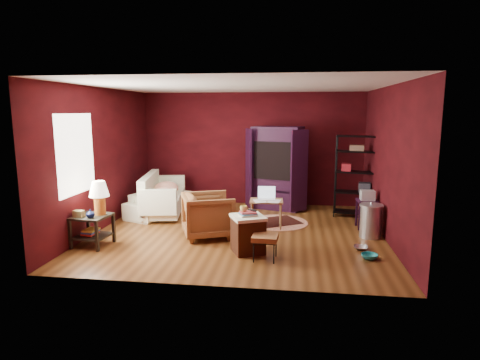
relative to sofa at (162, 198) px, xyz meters
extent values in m
cube|color=brown|center=(1.96, -1.20, -0.37)|extent=(5.50, 5.00, 0.02)
cube|color=white|center=(1.96, -1.20, 2.45)|extent=(5.50, 5.00, 0.02)
cube|color=#41090E|center=(1.96, 1.31, 1.04)|extent=(5.50, 0.02, 2.80)
cube|color=#41090E|center=(1.96, -3.71, 1.04)|extent=(5.50, 0.02, 2.80)
cube|color=#41090E|center=(-0.80, -1.20, 1.04)|extent=(0.02, 5.00, 2.80)
cube|color=#41090E|center=(4.72, -1.20, 1.04)|extent=(0.02, 5.00, 2.80)
cube|color=white|center=(-0.77, -2.20, 1.24)|extent=(0.02, 1.20, 1.40)
imported|color=white|center=(0.00, 0.00, 0.00)|extent=(1.13, 1.93, 0.73)
imported|color=black|center=(1.43, -1.56, 0.09)|extent=(1.09, 1.12, 0.91)
imported|color=#B6B9BD|center=(4.17, -1.94, -0.24)|extent=(0.24, 0.10, 0.24)
imported|color=teal|center=(4.24, -2.37, -0.23)|extent=(0.27, 0.12, 0.26)
imported|color=#0E1746|center=(-0.41, -2.50, 0.26)|extent=(0.19, 0.20, 0.15)
imported|color=#F5EA78|center=(2.19, -2.32, 0.40)|extent=(0.14, 0.12, 0.12)
cube|color=black|center=(-0.48, -2.34, 0.17)|extent=(0.64, 0.64, 0.04)
cube|color=black|center=(-0.48, -2.34, -0.19)|extent=(0.60, 0.60, 0.03)
cube|color=black|center=(-0.77, -2.57, -0.09)|extent=(0.05, 0.05, 0.54)
cube|color=black|center=(-0.25, -2.63, -0.09)|extent=(0.05, 0.05, 0.54)
cube|color=black|center=(-0.71, -2.05, -0.09)|extent=(0.05, 0.05, 0.54)
cube|color=black|center=(-0.19, -2.11, -0.09)|extent=(0.05, 0.05, 0.54)
cylinder|color=orange|center=(-0.35, -2.26, 0.35)|extent=(0.21, 0.21, 0.33)
cone|color=#F2E5C6|center=(-0.35, -2.26, 0.65)|extent=(0.38, 0.38, 0.27)
cube|color=#9B9354|center=(-0.64, -2.47, 0.24)|extent=(0.18, 0.13, 0.12)
cube|color=#E14738|center=(-0.53, -2.33, -0.15)|extent=(0.24, 0.29, 0.03)
cube|color=#387DE1|center=(-0.52, -2.34, -0.11)|extent=(0.24, 0.29, 0.03)
cube|color=#FDF154|center=(-0.51, -2.34, -0.08)|extent=(0.24, 0.29, 0.03)
cube|color=white|center=(0.08, -0.02, -0.09)|extent=(1.08, 1.94, 0.39)
cube|color=white|center=(-0.26, -0.08, 0.17)|extent=(0.49, 1.83, 0.77)
cube|color=white|center=(0.23, -0.92, 0.12)|extent=(0.79, 0.30, 0.53)
cube|color=white|center=(-0.08, 0.88, 0.12)|extent=(0.79, 0.30, 0.53)
ellipsoid|color=#FF5824|center=(0.21, -0.53, 0.22)|extent=(0.58, 0.58, 0.27)
ellipsoid|color=#FF5824|center=(0.12, -0.01, 0.23)|extent=(0.65, 0.65, 0.31)
ellipsoid|color=white|center=(0.04, 0.46, 0.20)|extent=(0.54, 0.54, 0.25)
cube|color=#421D0F|center=(2.27, -2.31, -0.07)|extent=(0.64, 0.64, 0.58)
cube|color=white|center=(2.27, -2.31, 0.24)|extent=(0.68, 0.68, 0.05)
cube|color=beige|center=(2.27, -2.31, 0.28)|extent=(0.34, 0.31, 0.02)
cube|color=#4C86B2|center=(2.27, -2.31, 0.30)|extent=(0.33, 0.31, 0.02)
cube|color=#CC4C54|center=(2.27, -2.31, 0.33)|extent=(0.31, 0.27, 0.02)
cube|color=black|center=(2.33, -2.25, 0.35)|extent=(0.16, 0.16, 0.02)
cube|color=black|center=(2.58, -2.62, 0.01)|extent=(0.42, 0.42, 0.08)
cube|color=black|center=(2.58, -2.62, -0.04)|extent=(0.38, 0.38, 0.02)
cylinder|color=black|center=(2.41, -2.77, -0.20)|extent=(0.02, 0.02, 0.33)
cylinder|color=black|center=(2.73, -2.79, -0.20)|extent=(0.02, 0.02, 0.33)
cylinder|color=black|center=(2.43, -2.45, -0.20)|extent=(0.02, 0.02, 0.33)
cylinder|color=black|center=(2.75, -2.47, -0.20)|extent=(0.02, 0.02, 0.33)
cylinder|color=white|center=(2.70, -0.43, -0.36)|extent=(1.63, 1.63, 0.01)
cube|color=#4A1A13|center=(2.59, -0.44, -0.35)|extent=(1.31, 1.18, 0.01)
cube|color=#9E7048|center=(2.47, -0.81, 0.19)|extent=(0.69, 0.50, 0.03)
cylinder|color=#9E7048|center=(2.20, -1.01, -0.09)|extent=(0.04, 0.04, 0.55)
cylinder|color=#9E7048|center=(2.77, -0.98, -0.09)|extent=(0.04, 0.04, 0.55)
cylinder|color=#9E7048|center=(2.18, -0.64, -0.09)|extent=(0.04, 0.04, 0.55)
cylinder|color=#9E7048|center=(2.75, -0.61, -0.09)|extent=(0.04, 0.04, 0.55)
cube|color=silver|center=(2.47, -0.78, 0.21)|extent=(0.37, 0.26, 0.02)
cube|color=silver|center=(2.47, -0.66, 0.34)|extent=(0.36, 0.09, 0.24)
cube|color=silver|center=(2.35, -0.93, 0.21)|extent=(0.31, 0.38, 0.00)
cube|color=silver|center=(2.63, -0.90, 0.21)|extent=(0.27, 0.36, 0.00)
cube|color=#2B0C26|center=(2.61, 0.88, 0.63)|extent=(1.28, 0.92, 1.98)
cube|color=black|center=(2.59, 0.78, 0.84)|extent=(1.03, 0.71, 0.89)
cube|color=#2B0C26|center=(1.93, 0.77, 0.63)|extent=(0.20, 0.46, 1.88)
cube|color=#2B0C26|center=(3.13, 0.42, 0.63)|extent=(0.40, 0.33, 1.88)
cube|color=#323638|center=(2.60, 0.83, 0.73)|extent=(0.77, 0.68, 0.54)
cube|color=black|center=(2.53, 0.57, 0.73)|extent=(0.50, 0.16, 0.42)
cube|color=#2B0C26|center=(2.60, 0.83, 0.11)|extent=(1.05, 0.76, 0.05)
cylinder|color=black|center=(3.92, 0.20, 0.55)|extent=(0.03, 0.03, 1.82)
cylinder|color=black|center=(4.76, 0.05, 0.55)|extent=(0.03, 0.03, 1.82)
cylinder|color=black|center=(3.98, 0.56, 0.55)|extent=(0.03, 0.03, 1.82)
cylinder|color=black|center=(4.82, 0.41, 0.55)|extent=(0.03, 0.03, 1.82)
cube|color=black|center=(4.37, 0.30, -0.26)|extent=(0.94, 0.53, 0.03)
cube|color=black|center=(4.37, 0.30, 0.19)|extent=(0.94, 0.53, 0.03)
cube|color=black|center=(4.37, 0.30, 0.65)|extent=(0.94, 0.53, 0.03)
cube|color=black|center=(4.37, 0.30, 1.10)|extent=(0.94, 0.53, 0.03)
cube|color=black|center=(4.37, 0.30, 1.44)|extent=(0.94, 0.53, 0.03)
cube|color=maroon|center=(4.17, 0.34, 0.75)|extent=(0.24, 0.28, 0.16)
cube|color=#2F303B|center=(4.57, 0.27, 0.31)|extent=(0.29, 0.29, 0.20)
cube|color=brown|center=(4.37, 0.30, 1.18)|extent=(0.33, 0.25, 0.12)
cube|color=#2B0C26|center=(4.48, -0.61, 0.20)|extent=(0.40, 0.40, 0.04)
cube|color=#2B0C26|center=(4.32, -0.78, -0.08)|extent=(0.04, 0.04, 0.56)
cube|color=#2B0C26|center=(4.65, -0.77, -0.08)|extent=(0.04, 0.04, 0.56)
cube|color=#2B0C26|center=(4.31, -0.45, -0.08)|extent=(0.04, 0.04, 0.56)
cube|color=#2B0C26|center=(4.64, -0.44, -0.08)|extent=(0.04, 0.04, 0.56)
cube|color=silver|center=(4.48, -0.61, 0.32)|extent=(0.28, 0.22, 0.19)
cylinder|color=silver|center=(4.46, -1.20, -0.07)|extent=(0.40, 0.40, 0.59)
cylinder|color=silver|center=(4.46, -1.20, 0.25)|extent=(0.44, 0.44, 0.04)
sphere|color=silver|center=(4.46, -1.20, 0.29)|extent=(0.06, 0.06, 0.06)
camera|label=1|loc=(2.98, -8.71, 1.98)|focal=30.00mm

